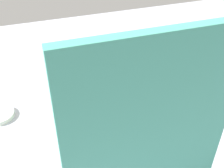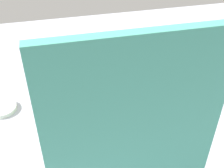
% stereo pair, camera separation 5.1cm
% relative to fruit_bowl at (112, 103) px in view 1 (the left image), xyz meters
% --- Properties ---
extents(ground_plane, '(1.80, 1.40, 0.03)m').
position_rel_fruit_bowl_xyz_m(ground_plane, '(-0.02, 0.02, -0.04)').
color(ground_plane, '#ABB0BD').
extents(fruit_bowl, '(0.28, 0.28, 0.05)m').
position_rel_fruit_bowl_xyz_m(fruit_bowl, '(0.00, 0.00, 0.00)').
color(fruit_bowl, '#46A264').
rests_on(fruit_bowl, ground_plane).
extents(orange_front_left, '(0.08, 0.08, 0.08)m').
position_rel_fruit_bowl_xyz_m(orange_front_left, '(0.06, -0.04, 0.06)').
color(orange_front_left, orange).
rests_on(orange_front_left, fruit_bowl).
extents(orange_front_right, '(0.08, 0.08, 0.08)m').
position_rel_fruit_bowl_xyz_m(orange_front_right, '(0.06, 0.06, 0.06)').
color(orange_front_right, orange).
rests_on(orange_front_right, fruit_bowl).
extents(orange_center, '(0.08, 0.08, 0.08)m').
position_rel_fruit_bowl_xyz_m(orange_center, '(-0.01, 0.05, 0.06)').
color(orange_center, orange).
rests_on(orange_center, fruit_bowl).
extents(orange_back_left, '(0.08, 0.08, 0.08)m').
position_rel_fruit_bowl_xyz_m(orange_back_left, '(-0.08, -0.03, 0.06)').
color(orange_back_left, orange).
rests_on(orange_back_left, fruit_bowl).
extents(orange_back_right, '(0.08, 0.08, 0.08)m').
position_rel_fruit_bowl_xyz_m(orange_back_right, '(-0.02, -0.04, 0.06)').
color(orange_back_right, orange).
rests_on(orange_back_right, fruit_bowl).
extents(banana_bunch, '(0.17, 0.18, 0.08)m').
position_rel_fruit_bowl_xyz_m(banana_bunch, '(-0.03, 0.01, 0.07)').
color(banana_bunch, yellow).
rests_on(banana_bunch, fruit_bowl).
extents(cutting_board, '(0.28, 0.02, 0.36)m').
position_rel_fruit_bowl_xyz_m(cutting_board, '(0.03, 0.27, 0.16)').
color(cutting_board, teal).
rests_on(cutting_board, ground_plane).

